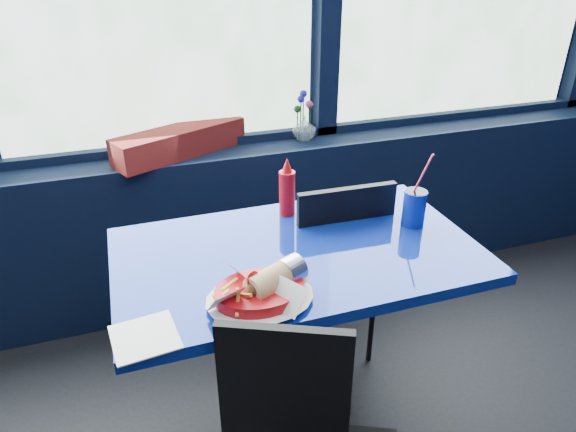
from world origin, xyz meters
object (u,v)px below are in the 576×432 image
object	(u,v)px
food_basket	(262,290)
soda_cup	(414,207)
near_table	(297,294)
planter_box	(180,141)
chair_near_back	(331,260)
ketchup_bottle	(287,190)
flower_vase	(304,125)

from	to	relation	value
food_basket	soda_cup	size ratio (longest dim) A/B	1.03
near_table	soda_cup	world-z (taller)	soda_cup
near_table	planter_box	distance (m)	0.96
planter_box	chair_near_back	bearing A→B (deg)	-75.80
chair_near_back	planter_box	distance (m)	0.87
chair_near_back	planter_box	world-z (taller)	planter_box
ketchup_bottle	soda_cup	distance (m)	0.46
planter_box	food_basket	bearing A→B (deg)	-110.82
chair_near_back	flower_vase	xyz separation A→B (m)	(0.11, 0.62, 0.37)
near_table	soda_cup	distance (m)	0.52
chair_near_back	ketchup_bottle	xyz separation A→B (m)	(-0.19, 0.01, 0.34)
chair_near_back	flower_vase	distance (m)	0.73
food_basket	soda_cup	bearing A→B (deg)	21.44
planter_box	flower_vase	size ratio (longest dim) A/B	2.57
chair_near_back	food_basket	xyz separation A→B (m)	(-0.43, -0.48, 0.28)
near_table	food_basket	distance (m)	0.37
near_table	flower_vase	xyz separation A→B (m)	(0.34, 0.88, 0.31)
near_table	chair_near_back	world-z (taller)	chair_near_back
ketchup_bottle	chair_near_back	bearing A→B (deg)	-1.59
near_table	ketchup_bottle	xyz separation A→B (m)	(0.05, 0.26, 0.28)
soda_cup	near_table	bearing A→B (deg)	-175.32
near_table	chair_near_back	size ratio (longest dim) A/B	1.37
chair_near_back	flower_vase	bearing A→B (deg)	-97.78
near_table	planter_box	xyz separation A→B (m)	(-0.26, 0.87, 0.29)
chair_near_back	food_basket	size ratio (longest dim) A/B	3.10
near_table	chair_near_back	bearing A→B (deg)	46.99
near_table	food_basket	size ratio (longest dim) A/B	4.24
flower_vase	ketchup_bottle	size ratio (longest dim) A/B	1.07
near_table	food_basket	world-z (taller)	food_basket
near_table	chair_near_back	distance (m)	0.35
planter_box	food_basket	distance (m)	1.10
flower_vase	food_basket	bearing A→B (deg)	-115.69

